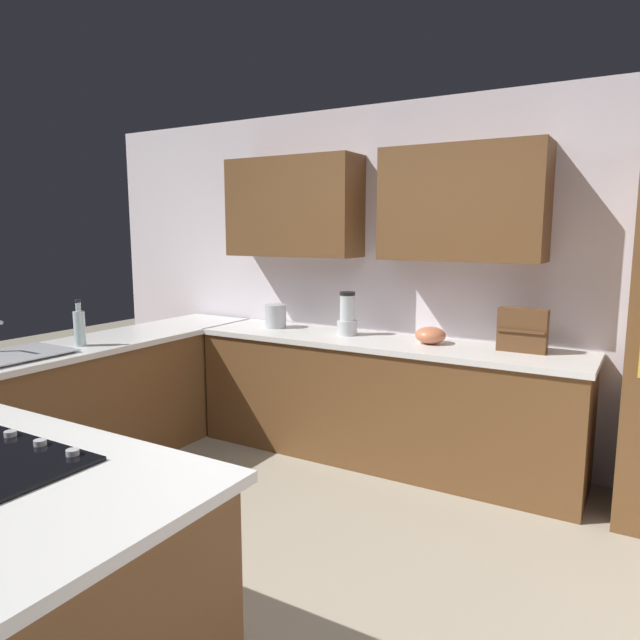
{
  "coord_description": "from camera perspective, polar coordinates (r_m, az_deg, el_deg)",
  "views": [
    {
      "loc": [
        -1.56,
        1.99,
        1.68
      ],
      "look_at": [
        0.26,
        -1.13,
        1.11
      ],
      "focal_mm": 32.28,
      "sensor_mm": 36.0,
      "label": 1
    }
  ],
  "objects": [
    {
      "name": "mixing_bowl",
      "position": [
        4.04,
        10.9,
        -1.49
      ],
      "size": [
        0.21,
        0.21,
        0.12
      ],
      "primitive_type": "ellipsoid",
      "color": "#CC724C",
      "rests_on": "countertop_back"
    },
    {
      "name": "blender",
      "position": [
        4.28,
        2.72,
        0.35
      ],
      "size": [
        0.15,
        0.15,
        0.32
      ],
      "color": "silver",
      "rests_on": "countertop_back"
    },
    {
      "name": "lower_cabinets_back",
      "position": [
        4.26,
        6.02,
        -8.17
      ],
      "size": [
        2.8,
        0.6,
        0.86
      ],
      "primitive_type": "cube",
      "color": "brown",
      "rests_on": "ground"
    },
    {
      "name": "lower_cabinets_side",
      "position": [
        4.41,
        -21.97,
        -8.16
      ],
      "size": [
        0.6,
        2.9,
        0.86
      ],
      "primitive_type": "cube",
      "color": "brown",
      "rests_on": "ground"
    },
    {
      "name": "countertop_side",
      "position": [
        4.31,
        -22.31,
        -2.42
      ],
      "size": [
        0.64,
        2.94,
        0.04
      ],
      "primitive_type": "cube",
      "color": "silver",
      "rests_on": "lower_cabinets_side"
    },
    {
      "name": "countertop_back",
      "position": [
        4.15,
        6.12,
        -2.21
      ],
      "size": [
        2.84,
        0.64,
        0.04
      ],
      "primitive_type": "cube",
      "color": "silver",
      "rests_on": "lower_cabinets_back"
    },
    {
      "name": "dish_soap_bottle",
      "position": [
        4.2,
        -22.74,
        -0.65
      ],
      "size": [
        0.08,
        0.08,
        0.32
      ],
      "color": "silver",
      "rests_on": "countertop_side"
    },
    {
      "name": "ground_plane",
      "position": [
        3.04,
        -7.11,
        -24.66
      ],
      "size": [
        14.0,
        14.0,
        0.0
      ],
      "primitive_type": "plane",
      "color": "#9E937F"
    },
    {
      "name": "wall_back",
      "position": [
        4.36,
        8.31,
        5.82
      ],
      "size": [
        6.0,
        0.44,
        2.6
      ],
      "color": "silver",
      "rests_on": "ground"
    },
    {
      "name": "kettle",
      "position": [
        4.62,
        -4.44,
        0.39
      ],
      "size": [
        0.17,
        0.17,
        0.19
      ],
      "primitive_type": "cylinder",
      "color": "#B7BABF",
      "rests_on": "countertop_back"
    },
    {
      "name": "sink_unit",
      "position": [
        4.01,
        -28.63,
        -3.1
      ],
      "size": [
        0.46,
        0.7,
        0.23
      ],
      "color": "#515456",
      "rests_on": "countertop_side"
    },
    {
      "name": "spice_rack",
      "position": [
        3.91,
        19.44,
        -0.96
      ],
      "size": [
        0.31,
        0.11,
        0.28
      ],
      "color": "brown",
      "rests_on": "countertop_back"
    }
  ]
}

